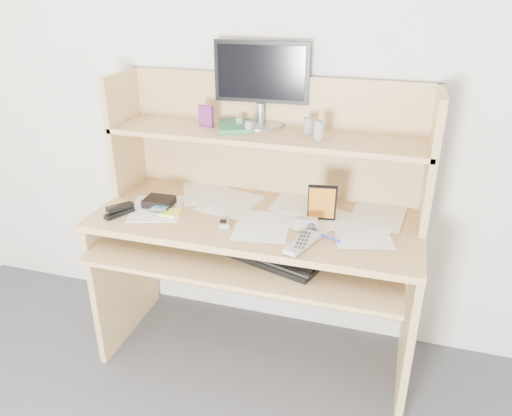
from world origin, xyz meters
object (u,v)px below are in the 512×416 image
(tv_remote, at_px, (302,243))
(monitor, at_px, (261,81))
(desk, at_px, (261,220))
(keyboard, at_px, (262,252))
(game_case, at_px, (322,203))

(tv_remote, relative_size, monitor, 0.46)
(desk, height_order, keyboard, desk)
(keyboard, bearing_deg, desk, 125.17)
(monitor, bearing_deg, game_case, -37.93)
(tv_remote, bearing_deg, monitor, 142.20)
(keyboard, xyz_separation_m, tv_remote, (0.17, -0.05, 0.10))
(game_case, relative_size, monitor, 0.40)
(tv_remote, distance_m, monitor, 0.75)
(game_case, bearing_deg, keyboard, -148.57)
(desk, distance_m, game_case, 0.32)
(tv_remote, height_order, monitor, monitor)
(desk, relative_size, game_case, 8.37)
(tv_remote, bearing_deg, keyboard, -177.95)
(keyboard, relative_size, tv_remote, 2.74)
(keyboard, height_order, tv_remote, tv_remote)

